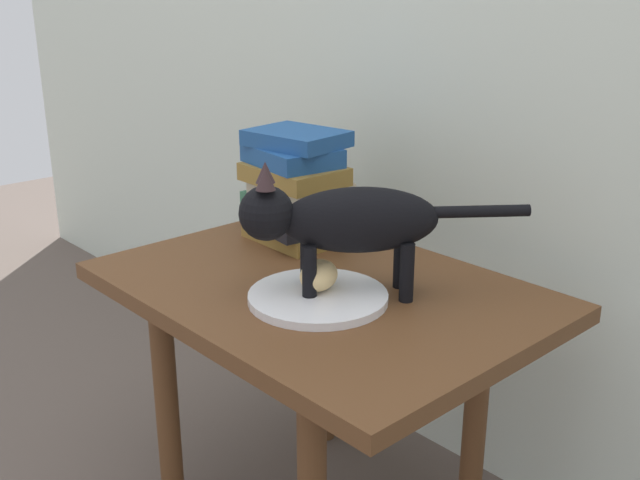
{
  "coord_description": "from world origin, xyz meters",
  "views": [
    {
      "loc": [
        0.9,
        -0.83,
        1.01
      ],
      "look_at": [
        0.0,
        0.0,
        0.59
      ],
      "focal_mm": 42.1,
      "sensor_mm": 36.0,
      "label": 1
    }
  ],
  "objects": [
    {
      "name": "side_table",
      "position": [
        0.0,
        0.0,
        0.43
      ],
      "size": [
        0.77,
        0.54,
        0.51
      ],
      "color": "brown",
      "rests_on": "ground"
    },
    {
      "name": "plate",
      "position": [
        0.06,
        -0.06,
        0.51
      ],
      "size": [
        0.23,
        0.23,
        0.01
      ],
      "primitive_type": "cylinder",
      "color": "white",
      "rests_on": "side_table"
    },
    {
      "name": "bread_roll",
      "position": [
        0.04,
        -0.04,
        0.54
      ],
      "size": [
        0.09,
        0.1,
        0.05
      ],
      "primitive_type": "ellipsoid",
      "rotation": [
        0.0,
        0.0,
        2.0
      ],
      "color": "#E0BC7A",
      "rests_on": "plate"
    },
    {
      "name": "cat",
      "position": [
        0.06,
        -0.01,
        0.64
      ],
      "size": [
        0.32,
        0.39,
        0.23
      ],
      "color": "black",
      "rests_on": "side_table"
    },
    {
      "name": "book_stack",
      "position": [
        -0.2,
        0.12,
        0.62
      ],
      "size": [
        0.2,
        0.18,
        0.22
      ],
      "color": "olive",
      "rests_on": "side_table"
    }
  ]
}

